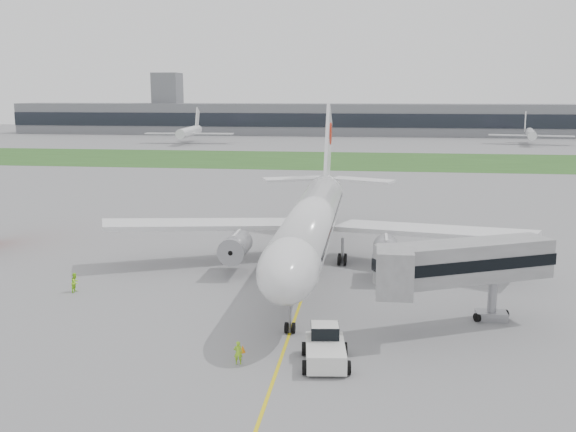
# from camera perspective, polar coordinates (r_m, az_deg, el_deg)

# --- Properties ---
(ground) EXTENTS (600.00, 600.00, 0.00)m
(ground) POSITION_cam_1_polar(r_m,az_deg,el_deg) (67.47, 1.81, -5.74)
(ground) COLOR gray
(ground) RESTS_ON ground
(apron_markings) EXTENTS (70.00, 70.00, 0.04)m
(apron_markings) POSITION_cam_1_polar(r_m,az_deg,el_deg) (62.72, 1.35, -7.05)
(apron_markings) COLOR yellow
(apron_markings) RESTS_ON ground
(grass_strip) EXTENTS (600.00, 50.00, 0.02)m
(grass_strip) POSITION_cam_1_polar(r_m,az_deg,el_deg) (185.42, 5.55, 4.94)
(grass_strip) COLOR #2B521F
(grass_strip) RESTS_ON ground
(terminal_building) EXTENTS (320.00, 22.30, 14.00)m
(terminal_building) POSITION_cam_1_polar(r_m,az_deg,el_deg) (294.50, 6.36, 8.52)
(terminal_building) COLOR gray
(terminal_building) RESTS_ON ground
(control_tower) EXTENTS (12.00, 12.00, 56.00)m
(control_tower) POSITION_cam_1_polar(r_m,az_deg,el_deg) (312.17, -10.54, 7.26)
(control_tower) COLOR gray
(control_tower) RESTS_ON ground
(airliner) EXTENTS (48.13, 53.95, 17.88)m
(airliner) POSITION_cam_1_polar(r_m,az_deg,el_deg) (70.81, 2.24, -0.22)
(airliner) COLOR silver
(airliner) RESTS_ON ground
(pushback_tug) EXTENTS (3.88, 5.30, 2.56)m
(pushback_tug) POSITION_cam_1_polar(r_m,az_deg,el_deg) (47.66, 3.33, -11.55)
(pushback_tug) COLOR silver
(pushback_tug) RESTS_ON ground
(jet_bridge) EXTENTS (15.38, 10.70, 7.50)m
(jet_bridge) POSITION_cam_1_polar(r_m,az_deg,el_deg) (54.43, 14.69, -4.15)
(jet_bridge) COLOR #9C9C9E
(jet_bridge) RESTS_ON ground
(safety_cone_left) EXTENTS (0.42, 0.42, 0.57)m
(safety_cone_left) POSITION_cam_1_polar(r_m,az_deg,el_deg) (49.69, -4.05, -11.70)
(safety_cone_left) COLOR orange
(safety_cone_left) RESTS_ON ground
(safety_cone_right) EXTENTS (0.42, 0.42, 0.57)m
(safety_cone_right) POSITION_cam_1_polar(r_m,az_deg,el_deg) (46.86, 4.08, -13.15)
(safety_cone_right) COLOR orange
(safety_cone_right) RESTS_ON ground
(ground_crew_near) EXTENTS (0.71, 0.54, 1.76)m
(ground_crew_near) POSITION_cam_1_polar(r_m,az_deg,el_deg) (47.52, -4.46, -12.02)
(ground_crew_near) COLOR #90D122
(ground_crew_near) RESTS_ON ground
(ground_crew_far) EXTENTS (0.82, 1.00, 1.92)m
(ground_crew_far) POSITION_cam_1_polar(r_m,az_deg,el_deg) (66.82, -18.39, -5.63)
(ground_crew_far) COLOR #ADFF2A
(ground_crew_far) RESTS_ON ground
(distant_aircraft_left) EXTENTS (35.24, 31.52, 12.84)m
(distant_aircraft_left) POSITION_cam_1_polar(r_m,az_deg,el_deg) (248.37, -8.74, 6.40)
(distant_aircraft_left) COLOR silver
(distant_aircraft_left) RESTS_ON ground
(distant_aircraft_right) EXTENTS (34.46, 31.64, 11.49)m
(distant_aircraft_right) POSITION_cam_1_polar(r_m,az_deg,el_deg) (256.61, 20.72, 5.96)
(distant_aircraft_right) COLOR silver
(distant_aircraft_right) RESTS_ON ground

